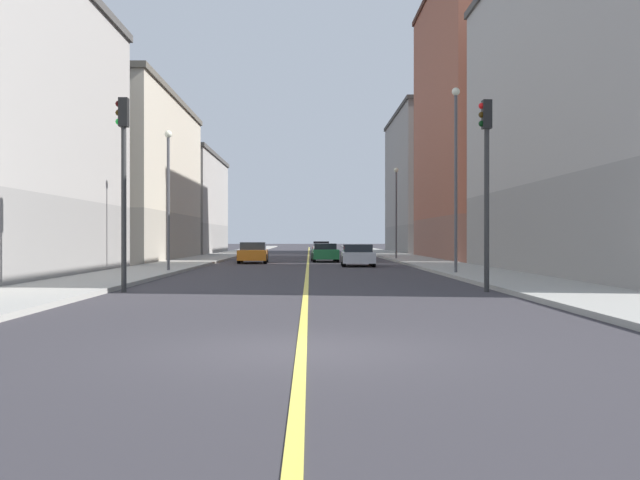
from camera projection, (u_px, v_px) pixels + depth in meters
ground_plane at (302, 350)px, 11.37m from camera, size 400.00×400.00×0.00m
sidewalk_left at (407, 258)px, 60.48m from camera, size 3.68×168.00×0.15m
sidewalk_right at (209, 258)px, 60.26m from camera, size 3.68×168.00×0.15m
lane_center_stripe at (308, 259)px, 60.37m from camera, size 0.16×154.00×0.01m
building_left_mid at (499, 122)px, 59.34m from camera, size 10.83×21.26×21.71m
building_left_far at (442, 183)px, 85.02m from camera, size 10.83×23.05×15.71m
building_right_midblock at (108, 179)px, 56.36m from camera, size 10.83×23.51×12.25m
building_right_distant at (168, 204)px, 80.08m from camera, size 10.83×21.50×10.55m
traffic_light_left_near at (486, 168)px, 23.63m from camera, size 0.40×0.32×6.03m
traffic_light_right_near at (123, 167)px, 23.48m from camera, size 0.40×0.32×6.07m
street_lamp_left_near at (456, 163)px, 33.79m from camera, size 0.36×0.36×8.31m
street_lamp_right_near at (168, 185)px, 36.17m from camera, size 0.36×0.36×6.72m
street_lamp_left_far at (396, 203)px, 57.15m from camera, size 0.36×0.36×6.89m
car_green at (325, 253)px, 53.32m from camera, size 1.96×4.08×1.30m
car_silver at (358, 255)px, 45.06m from camera, size 2.01×4.36×1.32m
car_orange at (253, 253)px, 50.62m from camera, size 2.02×4.57×1.40m
car_red at (321, 248)px, 77.34m from camera, size 1.87×3.95×1.33m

